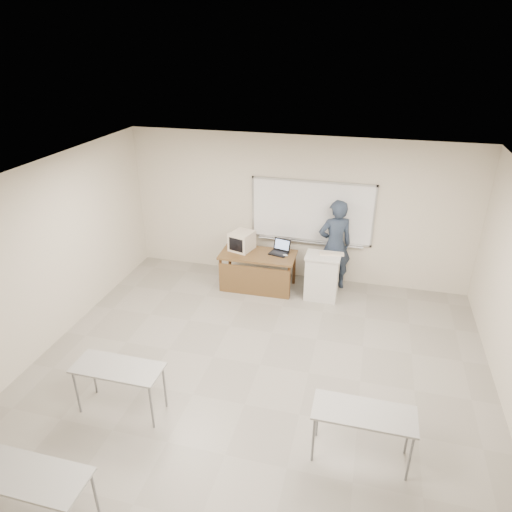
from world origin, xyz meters
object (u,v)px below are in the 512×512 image
(instructor_desk, at_px, (257,265))
(presenter, at_px, (335,245))
(podium, at_px, (322,277))
(laptop, at_px, (279,250))
(whiteboard, at_px, (312,212))
(keyboard, at_px, (332,254))
(mouse, at_px, (285,255))
(crt_monitor, at_px, (242,241))

(instructor_desk, height_order, presenter, presenter)
(podium, xyz_separation_m, laptop, (-0.91, 0.26, 0.35))
(whiteboard, distance_m, keyboard, 1.02)
(laptop, relative_size, mouse, 3.33)
(whiteboard, distance_m, podium, 1.33)
(laptop, relative_size, keyboard, 0.77)
(instructor_desk, height_order, podium, podium)
(podium, xyz_separation_m, mouse, (-0.76, 0.13, 0.31))
(instructor_desk, xyz_separation_m, laptop, (0.40, 0.27, 0.26))
(instructor_desk, relative_size, laptop, 4.22)
(instructor_desk, bearing_deg, whiteboard, 38.68)
(mouse, bearing_deg, instructor_desk, -142.92)
(instructor_desk, height_order, keyboard, keyboard)
(podium, bearing_deg, crt_monitor, 172.49)
(whiteboard, xyz_separation_m, presenter, (0.53, -0.29, -0.54))
(podium, xyz_separation_m, crt_monitor, (-1.67, 0.23, 0.47))
(whiteboard, distance_m, presenter, 0.81)
(instructor_desk, xyz_separation_m, mouse, (0.55, 0.14, 0.22))
(mouse, bearing_deg, whiteboard, 80.94)
(crt_monitor, xyz_separation_m, mouse, (0.91, -0.10, -0.17))
(keyboard, bearing_deg, whiteboard, 118.34)
(laptop, bearing_deg, whiteboard, 56.92)
(whiteboard, bearing_deg, keyboard, -53.33)
(whiteboard, relative_size, crt_monitor, 5.35)
(whiteboard, height_order, mouse, whiteboard)
(keyboard, bearing_deg, crt_monitor, 167.10)
(crt_monitor, xyz_separation_m, keyboard, (1.82, -0.15, -0.00))
(keyboard, bearing_deg, mouse, 168.59)
(whiteboard, distance_m, instructor_desk, 1.54)
(presenter, bearing_deg, instructor_desk, -4.49)
(instructor_desk, distance_m, mouse, 0.61)
(crt_monitor, relative_size, laptop, 1.30)
(whiteboard, xyz_separation_m, podium, (0.36, -0.77, -1.02))
(crt_monitor, bearing_deg, keyboard, 11.87)
(laptop, bearing_deg, keyboard, 4.31)
(crt_monitor, relative_size, keyboard, 1.01)
(laptop, distance_m, mouse, 0.20)
(instructor_desk, bearing_deg, podium, -0.31)
(instructor_desk, distance_m, crt_monitor, 0.58)
(laptop, xyz_separation_m, keyboard, (1.06, -0.18, 0.12))
(crt_monitor, height_order, laptop, crt_monitor)
(whiteboard, relative_size, keyboard, 5.38)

